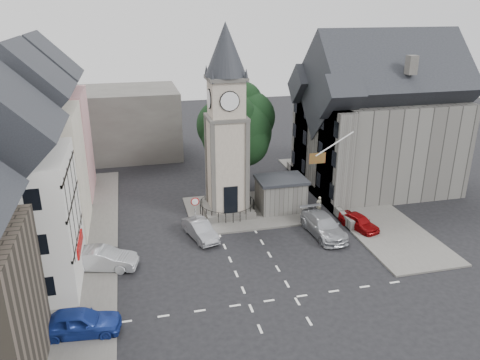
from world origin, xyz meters
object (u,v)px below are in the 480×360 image
object	(u,v)px
stone_shelter	(281,194)
car_east_red	(359,222)
car_west_blue	(79,322)
pedestrian	(319,204)
clock_tower	(226,124)

from	to	relation	value
stone_shelter	car_east_red	world-z (taller)	stone_shelter
car_east_red	car_west_blue	bearing A→B (deg)	-175.88
car_west_blue	pedestrian	xyz separation A→B (m)	(19.50, 12.26, -0.04)
car_west_blue	stone_shelter	bearing A→B (deg)	-44.72
clock_tower	stone_shelter	xyz separation A→B (m)	(4.80, -0.49, -6.57)
pedestrian	stone_shelter	bearing A→B (deg)	-27.84
pedestrian	car_east_red	bearing A→B (deg)	109.91
car_west_blue	car_east_red	size ratio (longest dim) A/B	1.23
clock_tower	pedestrian	distance (m)	11.02
clock_tower	car_east_red	bearing A→B (deg)	-29.45
clock_tower	car_west_blue	size ratio (longest dim) A/B	3.51
stone_shelter	pedestrian	world-z (taller)	stone_shelter
clock_tower	pedestrian	size ratio (longest dim) A/B	10.85
stone_shelter	car_west_blue	size ratio (longest dim) A/B	0.93
stone_shelter	car_west_blue	bearing A→B (deg)	-140.37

